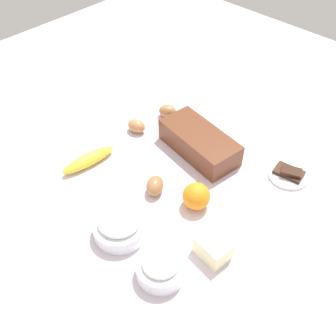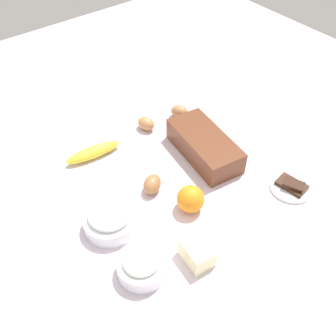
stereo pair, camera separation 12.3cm
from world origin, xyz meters
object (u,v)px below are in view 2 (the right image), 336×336
Objects in this scene: banana at (93,152)px; egg_near_butter at (152,184)px; loaf_pan at (204,145)px; egg_beside_bowl at (180,112)px; orange_fruit at (191,199)px; butter_block at (197,253)px; flour_bowl at (142,265)px; egg_loose at (146,124)px; sugar_bowl at (110,219)px; chocolate_plate at (291,186)px.

banana is 2.62× the size of egg_near_butter.
loaf_pan is 0.22m from egg_beside_bowl.
loaf_pan is 4.40× the size of egg_beside_bowl.
orange_fruit reaches higher than butter_block.
egg_near_butter reaches higher than egg_beside_bowl.
egg_loose is (-0.46, 0.35, -0.01)m from flour_bowl.
orange_fruit is at bearing -35.10° from egg_beside_bowl.
egg_beside_bowl is at bearing 81.16° from egg_loose.
sugar_bowl is at bearing -77.29° from egg_near_butter.
flour_bowl is 0.15m from butter_block.
flour_bowl is at bearing -112.91° from butter_block.
flour_bowl is 0.98× the size of chocolate_plate.
loaf_pan is 0.30m from chocolate_plate.
flour_bowl reaches higher than butter_block.
sugar_bowl is 0.18m from egg_near_butter.
egg_beside_bowl is at bearing 144.90° from orange_fruit.
loaf_pan is 0.24m from egg_loose.
sugar_bowl reaches higher than butter_block.
chocolate_plate is at bearing 19.64° from egg_loose.
sugar_bowl reaches higher than banana.
egg_beside_bowl is (-0.36, 0.25, -0.02)m from orange_fruit.
loaf_pan is 3.29× the size of butter_block.
butter_block is (0.29, -0.28, -0.01)m from loaf_pan.
loaf_pan is 0.24m from orange_fruit.
loaf_pan is at bearing 119.06° from flour_bowl.
banana is at bearing -163.10° from orange_fruit.
banana is at bearing -87.26° from egg_loose.
egg_beside_bowl is (-0.50, 0.35, -0.01)m from butter_block.
banana is 1.46× the size of chocolate_plate.
sugar_bowl is 0.79× the size of banana.
loaf_pan is 0.48m from flour_bowl.
egg_loose is at bearing 92.74° from banana.
banana is (-0.45, 0.12, -0.01)m from flour_bowl.
sugar_bowl is 0.56m from chocolate_plate.
banana is at bearing -118.00° from loaf_pan.
egg_beside_bowl is at bearing -174.74° from chocolate_plate.
butter_block is at bearing 67.09° from flour_bowl.
loaf_pan is at bearing -17.19° from egg_beside_bowl.
orange_fruit is 0.39m from egg_loose.
egg_near_butter is (0.24, 0.07, 0.01)m from banana.
orange_fruit is 0.13m from egg_near_butter.
loaf_pan reaches higher than sugar_bowl.
chocolate_plate is (0.50, 0.41, -0.01)m from banana.
chocolate_plate is (0.28, 0.11, -0.03)m from loaf_pan.
sugar_bowl reaches higher than egg_loose.
butter_block is at bearing -88.85° from chocolate_plate.
chocolate_plate is at bearing 5.26° from egg_beside_bowl.
sugar_bowl is (0.06, -0.41, -0.01)m from loaf_pan.
loaf_pan reaches higher than flour_bowl.
flour_bowl is at bearing -15.17° from banana.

